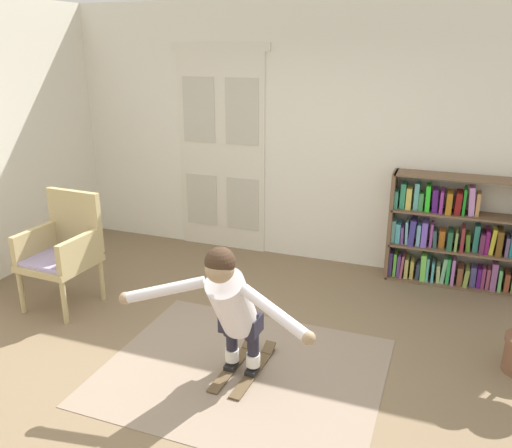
# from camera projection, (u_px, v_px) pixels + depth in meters

# --- Properties ---
(ground_plane) EXTENTS (7.20, 7.20, 0.00)m
(ground_plane) POSITION_uv_depth(u_px,v_px,m) (218.00, 375.00, 4.06)
(ground_plane) COLOR #776248
(back_wall) EXTENTS (6.00, 0.10, 2.90)m
(back_wall) POSITION_uv_depth(u_px,v_px,m) (312.00, 136.00, 5.89)
(back_wall) COLOR silver
(back_wall) RESTS_ON ground
(double_door) EXTENTS (1.22, 0.05, 2.45)m
(double_door) POSITION_uv_depth(u_px,v_px,m) (222.00, 150.00, 6.27)
(double_door) COLOR beige
(double_door) RESTS_ON ground
(rug) EXTENTS (2.13, 1.75, 0.01)m
(rug) POSITION_uv_depth(u_px,v_px,m) (243.00, 370.00, 4.12)
(rug) COLOR gray
(rug) RESTS_ON ground
(bookshelf) EXTENTS (1.41, 0.30, 1.17)m
(bookshelf) POSITION_uv_depth(u_px,v_px,m) (452.00, 238.00, 5.47)
(bookshelf) COLOR brown
(bookshelf) RESTS_ON ground
(wicker_chair) EXTENTS (0.63, 0.63, 1.10)m
(wicker_chair) POSITION_uv_depth(u_px,v_px,m) (64.00, 247.00, 5.03)
(wicker_chair) COLOR tan
(wicker_chair) RESTS_ON ground
(skis_pair) EXTENTS (0.30, 0.75, 0.07)m
(skis_pair) POSITION_uv_depth(u_px,v_px,m) (244.00, 366.00, 4.13)
(skis_pair) COLOR brown
(skis_pair) RESTS_ON rug
(person_skier) EXTENTS (1.44, 0.68, 1.09)m
(person_skier) POSITION_uv_depth(u_px,v_px,m) (231.00, 303.00, 3.73)
(person_skier) COLOR white
(person_skier) RESTS_ON skis_pair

